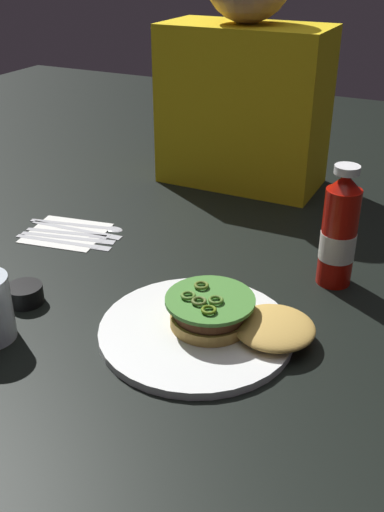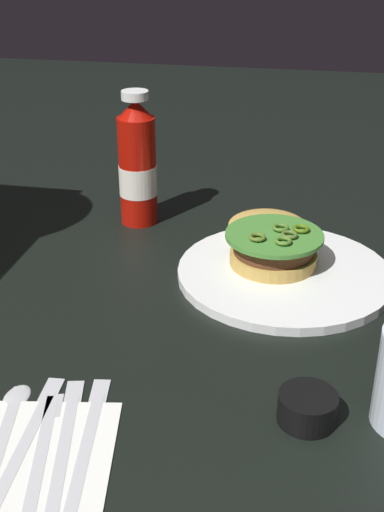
# 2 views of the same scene
# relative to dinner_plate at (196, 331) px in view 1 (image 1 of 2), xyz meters

# --- Properties ---
(ground_plane) EXTENTS (3.00, 3.00, 0.00)m
(ground_plane) POSITION_rel_dinner_plate_xyz_m (-0.11, 0.11, -0.01)
(ground_plane) COLOR black
(dinner_plate) EXTENTS (0.29, 0.29, 0.01)m
(dinner_plate) POSITION_rel_dinner_plate_xyz_m (0.00, 0.00, 0.00)
(dinner_plate) COLOR white
(dinner_plate) RESTS_ON ground_plane
(burger_sandwich) EXTENTS (0.22, 0.14, 0.05)m
(burger_sandwich) POSITION_rel_dinner_plate_xyz_m (0.05, 0.02, 0.03)
(burger_sandwich) COLOR #C09746
(burger_sandwich) RESTS_ON dinner_plate
(ketchup_bottle) EXTENTS (0.06, 0.06, 0.21)m
(ketchup_bottle) POSITION_rel_dinner_plate_xyz_m (0.15, 0.24, 0.09)
(ketchup_bottle) COLOR #AC0F07
(ketchup_bottle) RESTS_ON ground_plane
(condiment_cup) EXTENTS (0.06, 0.06, 0.03)m
(condiment_cup) POSITION_rel_dinner_plate_xyz_m (-0.29, -0.04, 0.01)
(condiment_cup) COLOR black
(condiment_cup) RESTS_ON ground_plane
(napkin) EXTENTS (0.17, 0.16, 0.00)m
(napkin) POSITION_rel_dinner_plate_xyz_m (-0.39, 0.20, -0.00)
(napkin) COLOR white
(napkin) RESTS_ON ground_plane
(butter_knife) EXTENTS (0.20, 0.05, 0.00)m
(butter_knife) POSITION_rel_dinner_plate_xyz_m (-0.35, 0.16, -0.00)
(butter_knife) COLOR silver
(butter_knife) RESTS_ON napkin
(steak_knife) EXTENTS (0.20, 0.06, 0.00)m
(steak_knife) POSITION_rel_dinner_plate_xyz_m (-0.36, 0.18, -0.00)
(steak_knife) COLOR silver
(steak_knife) RESTS_ON napkin
(fork_utensil) EXTENTS (0.17, 0.06, 0.00)m
(fork_utensil) POSITION_rel_dinner_plate_xyz_m (-0.37, 0.20, -0.00)
(fork_utensil) COLOR silver
(fork_utensil) RESTS_ON napkin
(table_knife) EXTENTS (0.21, 0.03, 0.00)m
(table_knife) POSITION_rel_dinner_plate_xyz_m (-0.36, 0.22, -0.00)
(table_knife) COLOR silver
(table_knife) RESTS_ON napkin
(spoon_utensil) EXTENTS (0.20, 0.06, 0.00)m
(spoon_utensil) POSITION_rel_dinner_plate_xyz_m (-0.36, 0.24, -0.00)
(spoon_utensil) COLOR silver
(spoon_utensil) RESTS_ON napkin
(diner_person) EXTENTS (0.37, 0.19, 0.55)m
(diner_person) POSITION_rel_dinner_plate_xyz_m (-0.18, 0.62, 0.23)
(diner_person) COLOR gold
(diner_person) RESTS_ON ground_plane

